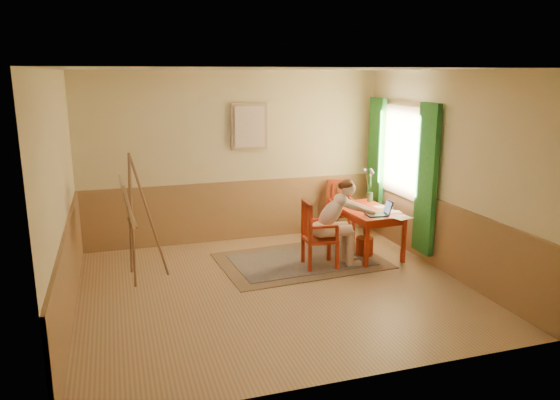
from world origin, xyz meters
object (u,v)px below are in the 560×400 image
object	(u,v)px
chair_left	(317,235)
laptop	(380,212)
chair_back	(340,209)
easel	(130,206)
table	(367,215)
figure	(336,219)

from	to	relation	value
chair_left	laptop	bearing A→B (deg)	-4.15
chair_back	easel	size ratio (longest dim) A/B	0.55
chair_left	easel	bearing A→B (deg)	172.99
laptop	easel	distance (m)	3.55
table	figure	size ratio (longest dim) A/B	0.96
table	easel	xyz separation A→B (m)	(-3.51, -0.00, 0.41)
chair_back	easel	distance (m)	3.68
figure	chair_left	bearing A→B (deg)	172.76
chair_left	figure	bearing A→B (deg)	-7.24
chair_left	chair_back	size ratio (longest dim) A/B	1.02
chair_left	laptop	world-z (taller)	chair_left
chair_left	chair_back	bearing A→B (deg)	54.20
table	easel	size ratio (longest dim) A/B	0.71
figure	table	bearing A→B (deg)	27.81
table	laptop	size ratio (longest dim) A/B	3.29
table	figure	bearing A→B (deg)	-152.19
chair_back	laptop	distance (m)	1.42
chair_back	figure	world-z (taller)	figure
table	laptop	world-z (taller)	laptop
easel	figure	bearing A→B (deg)	-7.03
laptop	easel	size ratio (longest dim) A/B	0.21
chair_back	table	bearing A→B (deg)	-89.71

